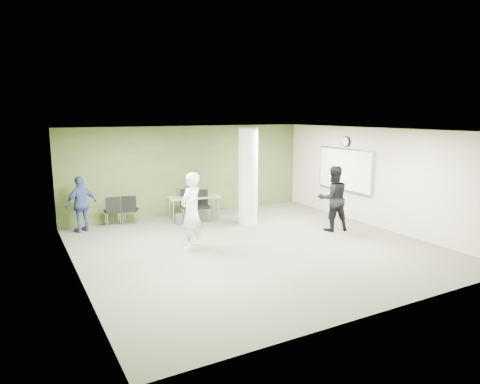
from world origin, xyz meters
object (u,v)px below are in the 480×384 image
folding_table (193,198)px  man_black (333,199)px  woman_white (191,211)px  man_blue (81,204)px  chair_back_left (130,208)px

folding_table → man_black: 4.14m
woman_white → man_blue: bearing=-85.2°
woman_white → chair_back_left: bearing=-107.2°
folding_table → man_black: size_ratio=0.89×
woman_white → man_blue: size_ratio=1.19×
woman_white → man_blue: woman_white is taller
man_black → man_blue: size_ratio=1.17×
man_black → man_blue: (-6.07, 3.16, -0.13)m
folding_table → chair_back_left: folding_table is taller
man_black → man_blue: man_black is taller
woman_white → man_black: bearing=142.4°
man_black → woman_white: bearing=10.9°
chair_back_left → man_black: 5.76m
folding_table → man_black: bearing=-37.8°
man_blue → woman_white: bearing=107.1°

